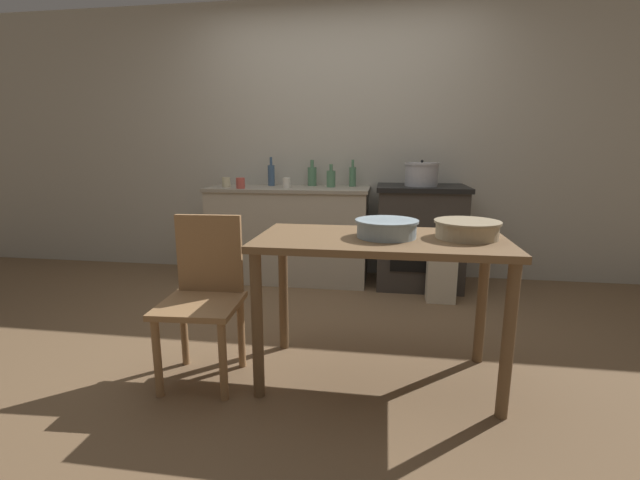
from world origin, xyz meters
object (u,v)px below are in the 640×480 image
bottle_mid_left (331,178)px  bottle_far_left (271,175)px  stove (420,236)px  chair (204,293)px  bottle_left (353,176)px  work_table (380,259)px  cup_mid_right (286,183)px  mixing_bowl_large (387,227)px  cup_center_right (226,182)px  stock_pot (421,174)px  flour_sack (441,277)px  cup_center (241,183)px  mixing_bowl_small (467,228)px  bottle_center_left (312,176)px

bottle_mid_left → bottle_far_left: bearing=172.8°
stove → bottle_far_left: (-1.39, 0.14, 0.52)m
chair → bottle_left: (0.62, 1.98, 0.50)m
work_table → chair: size_ratio=1.44×
bottle_mid_left → cup_mid_right: bearing=-160.3°
mixing_bowl_large → cup_center_right: (-1.46, 1.63, 0.09)m
stock_pot → bottle_left: stock_pot is taller
stove → work_table: stove is taller
chair → cup_center_right: (-0.52, 1.73, 0.45)m
flour_sack → cup_center: 1.89m
mixing_bowl_large → bottle_mid_left: 1.84m
mixing_bowl_small → cup_mid_right: cup_mid_right is taller
mixing_bowl_small → stove: bearing=93.2°
stove → cup_mid_right: size_ratio=9.95×
chair → bottle_center_left: (0.24, 1.98, 0.50)m
bottle_far_left → cup_mid_right: bearing=-47.0°
cup_mid_right → bottle_center_left: bearing=53.2°
chair → cup_mid_right: bearing=84.7°
bottle_mid_left → work_table: bearing=-74.8°
stock_pot → cup_mid_right: 1.18m
bottle_far_left → bottle_mid_left: 0.59m
cup_center_right → cup_mid_right: same height
work_table → mixing_bowl_small: (0.42, 0.04, 0.16)m
flour_sack → stock_pot: bearing=113.7°
work_table → flour_sack: (0.48, 1.27, -0.45)m
mixing_bowl_small → cup_center_right: (-1.85, 1.59, 0.09)m
chair → cup_center_right: bearing=102.9°
stock_pot → mixing_bowl_small: stock_pot is taller
bottle_mid_left → chair: bearing=-103.1°
flour_sack → mixing_bowl_small: 1.38m
chair → cup_center_right: size_ratio=9.67×
bottle_far_left → bottle_mid_left: (0.58, -0.07, -0.02)m
bottle_left → cup_center_right: 1.17m
flour_sack → mixing_bowl_small: size_ratio=1.26×
work_table → chair: 0.94m
mixing_bowl_small → bottle_center_left: 2.15m
chair → stock_pot: (1.23, 1.75, 0.54)m
work_table → bottle_center_left: bearing=109.7°
bottle_center_left → cup_mid_right: 0.32m
mixing_bowl_small → bottle_left: bottle_left is taller
stove → flour_sack: size_ratio=2.21×
stove → cup_center: size_ratio=9.43×
chair → bottle_left: bottle_left is taller
mixing_bowl_large → bottle_left: (-0.32, 1.87, 0.14)m
cup_center → cup_mid_right: (0.39, 0.13, -0.00)m
mixing_bowl_large → cup_center: 1.97m
bottle_far_left → cup_center: bearing=-119.4°
mixing_bowl_small → bottle_mid_left: bottle_mid_left is taller
chair → bottle_mid_left: bearing=73.2°
mixing_bowl_small → cup_center_right: size_ratio=3.62×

